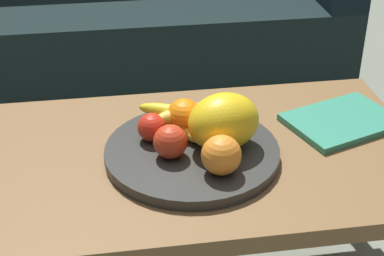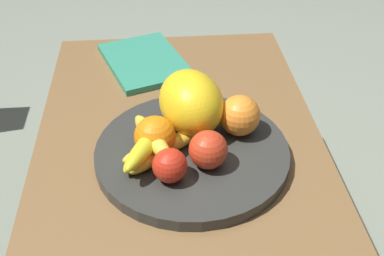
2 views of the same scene
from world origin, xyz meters
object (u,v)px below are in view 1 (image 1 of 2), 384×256
object	(u,v)px
melon_large_front	(224,122)
banana_bunch	(177,120)
fruit_bowl	(192,153)
orange_left	(221,155)
coffee_table	(198,170)
apple_left	(152,127)
magazine	(342,121)
orange_front	(184,116)
apple_front	(170,142)
couch	(130,14)

from	to	relation	value
melon_large_front	banana_bunch	size ratio (longest dim) A/B	0.90
fruit_bowl	orange_left	bearing A→B (deg)	-66.00
coffee_table	fruit_bowl	distance (m)	0.07
orange_left	apple_left	distance (m)	0.19
orange_left	melon_large_front	bearing A→B (deg)	76.16
apple_left	magazine	xyz separation A→B (m)	(0.46, 0.04, -0.05)
coffee_table	magazine	world-z (taller)	magazine
coffee_table	orange_front	world-z (taller)	orange_front
fruit_bowl	apple_left	bearing A→B (deg)	150.30
coffee_table	orange_front	bearing A→B (deg)	115.89
apple_front	couch	bearing A→B (deg)	90.51
apple_front	magazine	distance (m)	0.44
orange_left	banana_bunch	xyz separation A→B (m)	(-0.07, 0.18, -0.01)
apple_left	coffee_table	bearing A→B (deg)	-14.76
coffee_table	melon_large_front	distance (m)	0.15
coffee_table	fruit_bowl	xyz separation A→B (m)	(-0.02, -0.02, 0.06)
melon_large_front	banana_bunch	world-z (taller)	melon_large_front
couch	magazine	world-z (taller)	couch
apple_front	apple_left	size ratio (longest dim) A/B	1.14
couch	banana_bunch	world-z (taller)	couch
apple_left	banana_bunch	world-z (taller)	apple_left
orange_left	orange_front	bearing A→B (deg)	106.85
apple_left	orange_left	bearing A→B (deg)	-49.16
apple_front	banana_bunch	size ratio (longest dim) A/B	0.42
couch	orange_front	size ratio (longest dim) A/B	21.28
coffee_table	fruit_bowl	world-z (taller)	fruit_bowl
orange_front	apple_left	size ratio (longest dim) A/B	1.26
fruit_bowl	apple_front	bearing A→B (deg)	-152.80
orange_front	apple_front	distance (m)	0.11
fruit_bowl	orange_front	bearing A→B (deg)	95.91
melon_large_front	orange_front	world-z (taller)	melon_large_front
melon_large_front	apple_left	bearing A→B (deg)	161.33
fruit_bowl	melon_large_front	distance (m)	0.10
banana_bunch	magazine	distance (m)	0.40
orange_left	couch	bearing A→B (deg)	94.36
coffee_table	couch	world-z (taller)	couch
orange_front	banana_bunch	distance (m)	0.02
fruit_bowl	magazine	xyz separation A→B (m)	(0.38, 0.09, -0.00)
orange_left	banana_bunch	distance (m)	0.19
melon_large_front	apple_front	bearing A→B (deg)	-169.48
couch	fruit_bowl	world-z (taller)	couch
couch	fruit_bowl	distance (m)	1.29
orange_left	banana_bunch	world-z (taller)	orange_left
orange_front	banana_bunch	world-z (taller)	orange_front
melon_large_front	orange_front	bearing A→B (deg)	135.17
magazine	apple_front	bearing A→B (deg)	175.93
couch	banana_bunch	bearing A→B (deg)	-88.10
coffee_table	couch	size ratio (longest dim) A/B	0.59
coffee_table	apple_left	world-z (taller)	apple_left
couch	fruit_bowl	bearing A→B (deg)	-87.26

